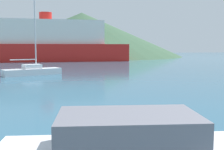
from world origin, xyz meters
The scene contains 3 objects.
sailboat_middle centered at (-5.41, 27.29, 0.44)m, with size 5.64×3.59×8.16m.
ferry_distant centered at (-4.23, 55.15, 3.35)m, with size 30.62×9.89×9.22m.
hill_central centered at (5.56, 79.82, 6.15)m, with size 55.87×55.87×12.31m.
Camera 1 is at (-3.85, -0.54, 2.70)m, focal length 45.00 mm.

